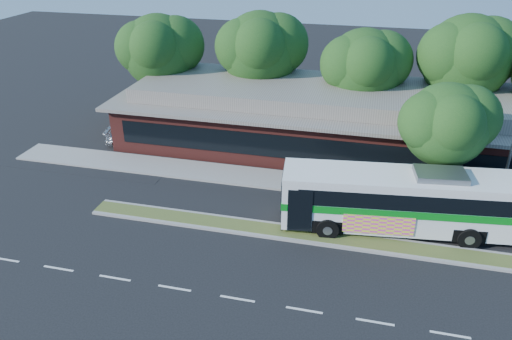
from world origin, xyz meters
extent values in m
plane|color=black|center=(0.00, 0.00, 0.00)|extent=(120.00, 120.00, 0.00)
cube|color=#4E5926|center=(0.00, 0.60, 0.07)|extent=(26.00, 1.10, 0.15)
cube|color=gray|center=(0.00, 6.40, 0.06)|extent=(44.00, 2.60, 0.12)
cube|color=black|center=(-18.00, 10.00, 0.01)|extent=(14.00, 12.00, 0.01)
cube|color=maroon|center=(0.00, 13.00, 1.60)|extent=(32.00, 10.00, 3.20)
cube|color=#6E635C|center=(0.00, 13.00, 3.32)|extent=(33.20, 11.20, 0.24)
cube|color=#6E635C|center=(0.00, 13.00, 3.95)|extent=(30.00, 8.00, 1.00)
cube|color=black|center=(0.00, 7.97, 1.70)|extent=(30.00, 0.06, 1.60)
cylinder|color=black|center=(-15.00, 15.00, 1.99)|extent=(0.44, 0.44, 3.99)
sphere|color=#123714|center=(-15.00, 15.00, 5.73)|extent=(5.80, 5.80, 5.80)
sphere|color=#123714|center=(-13.70, 15.43, 6.19)|extent=(4.52, 4.52, 4.52)
cylinder|color=black|center=(-7.00, 16.00, 2.10)|extent=(0.44, 0.44, 4.20)
sphere|color=#123714|center=(-7.00, 16.00, 6.00)|extent=(6.00, 6.00, 6.00)
sphere|color=#123714|center=(-5.65, 16.45, 6.48)|extent=(4.68, 4.68, 4.68)
cylinder|color=black|center=(1.00, 15.00, 1.89)|extent=(0.44, 0.44, 3.78)
sphere|color=#123714|center=(1.00, 15.00, 5.46)|extent=(5.60, 5.60, 5.60)
sphere|color=#123714|center=(2.26, 15.42, 5.91)|extent=(4.37, 4.37, 4.37)
cylinder|color=black|center=(8.00, 16.00, 2.21)|extent=(0.44, 0.44, 4.41)
sphere|color=#123714|center=(8.00, 16.00, 6.27)|extent=(6.20, 6.20, 6.20)
sphere|color=#123714|center=(9.39, 16.46, 6.77)|extent=(4.84, 4.84, 4.84)
cube|color=white|center=(4.08, 2.47, 1.83)|extent=(13.02, 4.22, 2.94)
cube|color=black|center=(4.40, 2.51, 2.42)|extent=(12.01, 4.15, 0.88)
cube|color=white|center=(4.08, 2.47, 3.18)|extent=(13.05, 4.24, 0.28)
cube|color=#058018|center=(4.08, 2.47, 1.75)|extent=(13.09, 4.29, 0.41)
cube|color=black|center=(-2.29, 1.71, 2.19)|extent=(0.35, 2.38, 1.82)
cube|color=#EE46A7|center=(2.87, 0.92, 1.07)|extent=(3.60, 0.48, 1.07)
cube|color=slate|center=(5.67, 2.66, 3.45)|extent=(2.74, 2.00, 0.32)
cylinder|color=black|center=(0.33, 0.67, 0.59)|extent=(1.21, 0.52, 1.17)
cylinder|color=black|center=(0.01, 3.33, 0.59)|extent=(1.21, 0.52, 1.17)
cylinder|color=black|center=(7.42, 1.52, 0.59)|extent=(1.21, 0.52, 1.17)
cylinder|color=black|center=(7.10, 4.18, 0.59)|extent=(1.21, 0.52, 1.17)
imported|color=#A9ABB0|center=(-14.92, 9.43, 0.63)|extent=(4.60, 2.65, 1.25)
cylinder|color=black|center=(6.00, 6.09, 1.73)|extent=(0.44, 0.44, 3.46)
sphere|color=#123714|center=(6.00, 6.09, 4.88)|extent=(4.74, 4.74, 4.74)
sphere|color=#123714|center=(7.07, 6.44, 5.26)|extent=(3.70, 3.70, 3.70)
camera|label=1|loc=(1.91, -21.51, 15.16)|focal=35.00mm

